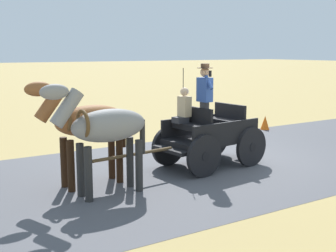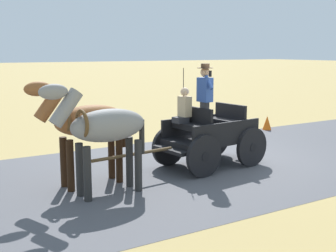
{
  "view_description": "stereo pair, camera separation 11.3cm",
  "coord_description": "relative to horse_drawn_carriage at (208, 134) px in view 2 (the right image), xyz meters",
  "views": [
    {
      "loc": [
        -8.37,
        7.19,
        2.79
      ],
      "look_at": [
        -0.07,
        2.04,
        1.1
      ],
      "focal_mm": 46.64,
      "sensor_mm": 36.0,
      "label": 1
    },
    {
      "loc": [
        -8.43,
        7.09,
        2.79
      ],
      "look_at": [
        -0.07,
        2.04,
        1.1
      ],
      "focal_mm": 46.64,
      "sensor_mm": 36.0,
      "label": 2
    }
  ],
  "objects": [
    {
      "name": "traffic_cone",
      "position": [
        2.95,
        -4.79,
        -0.57
      ],
      "size": [
        0.32,
        0.32,
        0.5
      ],
      "primitive_type": "cone",
      "color": "orange",
      "rests_on": "ground"
    },
    {
      "name": "horse_off_side",
      "position": [
        0.08,
        3.05,
        0.51
      ],
      "size": [
        0.63,
        2.13,
        2.21
      ],
      "color": "brown",
      "rests_on": "ground"
    },
    {
      "name": "road_surface",
      "position": [
        0.08,
        -0.92,
        -0.81
      ],
      "size": [
        6.33,
        160.0,
        0.01
      ],
      "primitive_type": "cube",
      "color": "#4C4C51",
      "rests_on": "ground"
    },
    {
      "name": "ground_plane",
      "position": [
        0.08,
        -0.92,
        -0.82
      ],
      "size": [
        200.0,
        200.0,
        0.0
      ],
      "primitive_type": "plane",
      "color": "tan"
    },
    {
      "name": "horse_near_side",
      "position": [
        -0.67,
        2.98,
        0.51
      ],
      "size": [
        0.64,
        2.13,
        2.21
      ],
      "color": "gray",
      "rests_on": "ground"
    },
    {
      "name": "horse_drawn_carriage",
      "position": [
        0.0,
        0.0,
        0.0
      ],
      "size": [
        1.64,
        4.52,
        2.5
      ],
      "color": "black",
      "rests_on": "ground"
    }
  ]
}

